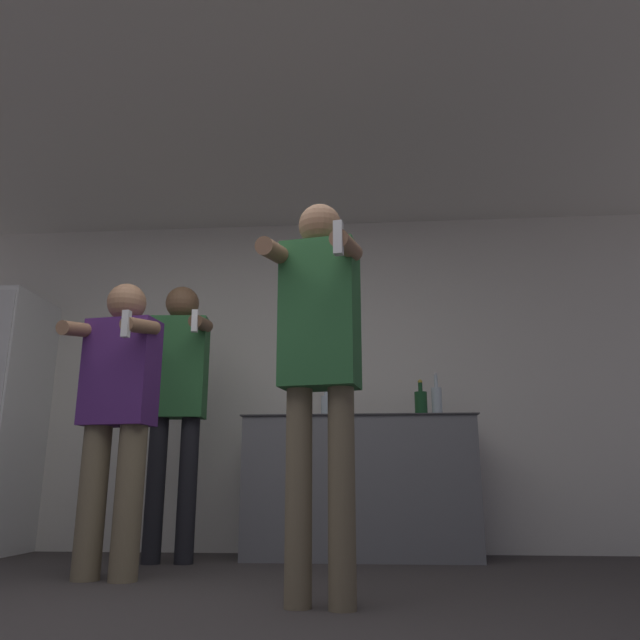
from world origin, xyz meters
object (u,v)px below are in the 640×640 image
(bottle_green_wine, at_px, (437,401))
(person_woman_foreground, at_px, (320,350))
(person_spectator_back, at_px, (177,389))
(bottle_short_whiskey, at_px, (349,404))
(bottle_dark_rum, at_px, (421,403))
(person_man_side, at_px, (117,408))
(bottle_brown_liquor, at_px, (326,404))

(bottle_green_wine, relative_size, person_woman_foreground, 0.18)
(bottle_green_wine, distance_m, person_spectator_back, 1.78)
(person_woman_foreground, height_order, person_spectator_back, person_spectator_back)
(bottle_short_whiskey, bearing_deg, bottle_dark_rum, 0.00)
(bottle_short_whiskey, distance_m, bottle_green_wine, 0.61)
(bottle_dark_rum, relative_size, person_man_side, 0.17)
(bottle_brown_liquor, xyz_separation_m, person_woman_foreground, (0.09, -1.75, 0.01))
(person_spectator_back, bearing_deg, person_man_side, -97.58)
(person_woman_foreground, bearing_deg, bottle_short_whiskey, 87.68)
(bottle_brown_liquor, bearing_deg, bottle_green_wine, 0.00)
(bottle_dark_rum, height_order, person_man_side, person_man_side)
(bottle_brown_liquor, height_order, person_spectator_back, person_spectator_back)
(bottle_green_wine, bearing_deg, person_woman_foreground, -111.30)
(bottle_brown_liquor, xyz_separation_m, person_spectator_back, (-0.97, -0.36, 0.07))
(person_man_side, height_order, person_spectator_back, person_spectator_back)
(bottle_dark_rum, relative_size, person_spectator_back, 0.15)
(bottle_dark_rum, distance_m, bottle_green_wine, 0.11)
(bottle_short_whiskey, xyz_separation_m, person_man_side, (-1.23, -1.08, -0.15))
(bottle_dark_rum, bearing_deg, bottle_green_wine, 0.00)
(bottle_dark_rum, distance_m, person_man_side, 2.05)
(bottle_short_whiskey, distance_m, person_man_side, 1.64)
(bottle_brown_liquor, distance_m, person_spectator_back, 1.04)
(bottle_brown_liquor, relative_size, bottle_green_wine, 0.83)
(bottle_brown_liquor, xyz_separation_m, bottle_green_wine, (0.77, 0.00, 0.02))
(person_spectator_back, bearing_deg, bottle_dark_rum, 12.34)
(bottle_green_wine, xyz_separation_m, person_spectator_back, (-1.74, -0.36, 0.05))
(person_man_side, bearing_deg, bottle_brown_liquor, 45.37)
(person_spectator_back, bearing_deg, bottle_brown_liquor, 20.18)
(bottle_short_whiskey, xyz_separation_m, bottle_brown_liquor, (-0.16, 0.00, -0.00))
(bottle_green_wine, xyz_separation_m, person_woman_foreground, (-0.68, -1.75, -0.01))
(bottle_short_whiskey, height_order, bottle_brown_liquor, bottle_brown_liquor)
(bottle_dark_rum, bearing_deg, bottle_brown_liquor, 180.00)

